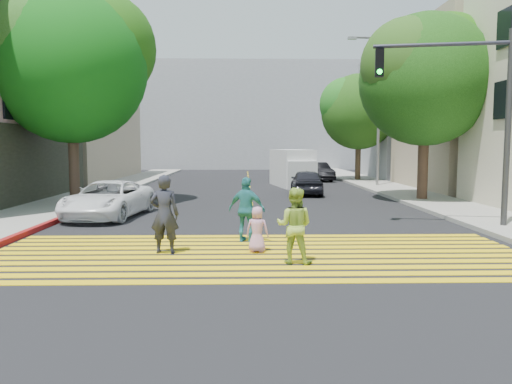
{
  "coord_description": "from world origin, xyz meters",
  "views": [
    {
      "loc": [
        -0.32,
        -10.9,
        2.71
      ],
      "look_at": [
        0.0,
        3.0,
        1.4
      ],
      "focal_mm": 35.0,
      "sensor_mm": 36.0,
      "label": 1
    }
  ],
  "objects_px": {
    "pedestrian_extra": "(247,210)",
    "dark_car_parked": "(318,172)",
    "pedestrian_woman": "(294,226)",
    "tree_left": "(73,59)",
    "tree_right_near": "(427,73)",
    "pedestrian_child": "(257,229)",
    "traffic_signal": "(470,102)",
    "tree_right_far": "(360,108)",
    "white_sedan": "(108,199)",
    "pedestrian_man": "(165,214)",
    "white_van": "(293,169)",
    "silver_car": "(290,170)",
    "dark_car_near": "(307,182)"
  },
  "relations": [
    {
      "from": "pedestrian_woman",
      "to": "silver_car",
      "type": "bearing_deg",
      "value": -78.06
    },
    {
      "from": "pedestrian_extra",
      "to": "dark_car_parked",
      "type": "height_order",
      "value": "pedestrian_extra"
    },
    {
      "from": "tree_right_far",
      "to": "traffic_signal",
      "type": "xyz_separation_m",
      "value": [
        -1.38,
        -21.23,
        -1.38
      ]
    },
    {
      "from": "tree_left",
      "to": "pedestrian_man",
      "type": "xyz_separation_m",
      "value": [
        5.52,
        -10.09,
        -5.47
      ]
    },
    {
      "from": "pedestrian_man",
      "to": "dark_car_parked",
      "type": "relative_size",
      "value": 0.47
    },
    {
      "from": "white_van",
      "to": "silver_car",
      "type": "bearing_deg",
      "value": 76.94
    },
    {
      "from": "traffic_signal",
      "to": "pedestrian_woman",
      "type": "bearing_deg",
      "value": -131.86
    },
    {
      "from": "tree_right_near",
      "to": "white_van",
      "type": "distance_m",
      "value": 11.49
    },
    {
      "from": "pedestrian_man",
      "to": "white_van",
      "type": "height_order",
      "value": "white_van"
    },
    {
      "from": "traffic_signal",
      "to": "pedestrian_child",
      "type": "bearing_deg",
      "value": -142.69
    },
    {
      "from": "dark_car_parked",
      "to": "white_van",
      "type": "height_order",
      "value": "white_van"
    },
    {
      "from": "pedestrian_child",
      "to": "pedestrian_woman",
      "type": "bearing_deg",
      "value": 136.91
    },
    {
      "from": "pedestrian_man",
      "to": "dark_car_parked",
      "type": "distance_m",
      "value": 26.5
    },
    {
      "from": "tree_left",
      "to": "dark_car_near",
      "type": "xyz_separation_m",
      "value": [
        10.93,
        4.72,
        -5.76
      ]
    },
    {
      "from": "tree_right_far",
      "to": "tree_left",
      "type": "bearing_deg",
      "value": -137.7
    },
    {
      "from": "dark_car_parked",
      "to": "traffic_signal",
      "type": "distance_m",
      "value": 22.22
    },
    {
      "from": "tree_right_near",
      "to": "pedestrian_child",
      "type": "height_order",
      "value": "tree_right_near"
    },
    {
      "from": "pedestrian_extra",
      "to": "white_sedan",
      "type": "distance_m",
      "value": 7.1
    },
    {
      "from": "tree_left",
      "to": "pedestrian_extra",
      "type": "distance_m",
      "value": 12.75
    },
    {
      "from": "tree_right_far",
      "to": "traffic_signal",
      "type": "bearing_deg",
      "value": -93.73
    },
    {
      "from": "pedestrian_man",
      "to": "white_van",
      "type": "xyz_separation_m",
      "value": [
        5.17,
        20.13,
        0.15
      ]
    },
    {
      "from": "dark_car_parked",
      "to": "tree_right_far",
      "type": "bearing_deg",
      "value": -22.21
    },
    {
      "from": "tree_right_far",
      "to": "white_sedan",
      "type": "xyz_separation_m",
      "value": [
        -13.67,
        -18.38,
        -4.78
      ]
    },
    {
      "from": "pedestrian_extra",
      "to": "silver_car",
      "type": "relative_size",
      "value": 0.37
    },
    {
      "from": "pedestrian_woman",
      "to": "dark_car_near",
      "type": "xyz_separation_m",
      "value": [
        2.27,
        15.92,
        -0.18
      ]
    },
    {
      "from": "tree_right_near",
      "to": "tree_right_far",
      "type": "height_order",
      "value": "tree_right_near"
    },
    {
      "from": "tree_right_near",
      "to": "tree_left",
      "type": "bearing_deg",
      "value": -175.71
    },
    {
      "from": "pedestrian_child",
      "to": "pedestrian_man",
      "type": "bearing_deg",
      "value": 13.8
    },
    {
      "from": "tree_right_near",
      "to": "tree_right_far",
      "type": "bearing_deg",
      "value": 90.17
    },
    {
      "from": "white_sedan",
      "to": "silver_car",
      "type": "distance_m",
      "value": 22.44
    },
    {
      "from": "pedestrian_woman",
      "to": "traffic_signal",
      "type": "height_order",
      "value": "traffic_signal"
    },
    {
      "from": "dark_car_parked",
      "to": "traffic_signal",
      "type": "bearing_deg",
      "value": -95.41
    },
    {
      "from": "white_sedan",
      "to": "pedestrian_man",
      "type": "bearing_deg",
      "value": -56.68
    },
    {
      "from": "pedestrian_woman",
      "to": "pedestrian_extra",
      "type": "relative_size",
      "value": 0.96
    },
    {
      "from": "pedestrian_child",
      "to": "dark_car_parked",
      "type": "bearing_deg",
      "value": -89.68
    },
    {
      "from": "pedestrian_extra",
      "to": "dark_car_parked",
      "type": "relative_size",
      "value": 0.43
    },
    {
      "from": "pedestrian_woman",
      "to": "pedestrian_extra",
      "type": "xyz_separation_m",
      "value": [
        -1.08,
        2.59,
        0.04
      ]
    },
    {
      "from": "tree_left",
      "to": "pedestrian_child",
      "type": "xyz_separation_m",
      "value": [
        7.84,
        -10.02,
        -5.88
      ]
    },
    {
      "from": "dark_car_near",
      "to": "silver_car",
      "type": "height_order",
      "value": "silver_car"
    },
    {
      "from": "tree_right_far",
      "to": "pedestrian_woman",
      "type": "bearing_deg",
      "value": -106.02
    },
    {
      "from": "pedestrian_man",
      "to": "silver_car",
      "type": "distance_m",
      "value": 27.59
    },
    {
      "from": "tree_right_near",
      "to": "traffic_signal",
      "type": "relative_size",
      "value": 1.43
    },
    {
      "from": "tree_left",
      "to": "tree_right_near",
      "type": "relative_size",
      "value": 1.06
    },
    {
      "from": "pedestrian_child",
      "to": "traffic_signal",
      "type": "xyz_separation_m",
      "value": [
        6.86,
        3.42,
        3.5
      ]
    },
    {
      "from": "tree_right_near",
      "to": "pedestrian_child",
      "type": "relative_size",
      "value": 7.68
    },
    {
      "from": "tree_right_far",
      "to": "pedestrian_child",
      "type": "height_order",
      "value": "tree_right_far"
    },
    {
      "from": "pedestrian_extra",
      "to": "tree_right_far",
      "type": "bearing_deg",
      "value": -88.83
    },
    {
      "from": "dark_car_parked",
      "to": "white_sedan",
      "type": "bearing_deg",
      "value": -128.88
    },
    {
      "from": "white_van",
      "to": "traffic_signal",
      "type": "distance_m",
      "value": 17.37
    },
    {
      "from": "pedestrian_woman",
      "to": "pedestrian_extra",
      "type": "distance_m",
      "value": 2.81
    }
  ]
}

